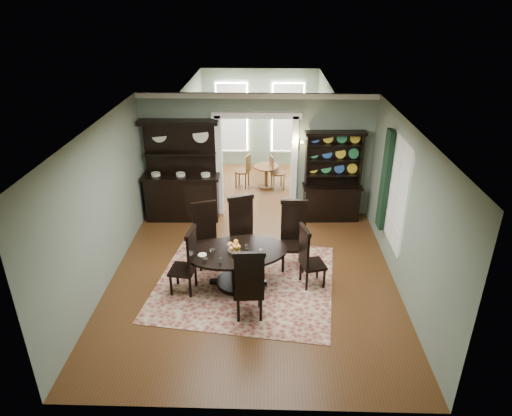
{
  "coord_description": "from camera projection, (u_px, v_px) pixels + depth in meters",
  "views": [
    {
      "loc": [
        0.28,
        -7.35,
        5.09
      ],
      "look_at": [
        0.05,
        0.6,
        1.27
      ],
      "focal_mm": 32.0,
      "sensor_mm": 36.0,
      "label": 1
    }
  ],
  "objects": [
    {
      "name": "chair_near",
      "position": [
        249.0,
        283.0,
        7.5
      ],
      "size": [
        0.54,
        0.52,
        1.37
      ],
      "rotation": [
        0.0,
        0.0,
        0.08
      ],
      "color": "black",
      "rests_on": "rug"
    },
    {
      "name": "chair_end_right",
      "position": [
        308.0,
        256.0,
        8.42
      ],
      "size": [
        0.54,
        0.56,
        1.24
      ],
      "rotation": [
        0.0,
        0.0,
        -1.29
      ],
      "color": "black",
      "rests_on": "rug"
    },
    {
      "name": "dining_table",
      "position": [
        238.0,
        261.0,
        8.5
      ],
      "size": [
        2.1,
        2.09,
        0.74
      ],
      "rotation": [
        0.0,
        0.0,
        0.24
      ],
      "color": "black",
      "rests_on": "rug"
    },
    {
      "name": "doorway_trim",
      "position": [
        257.0,
        151.0,
        10.83
      ],
      "size": [
        2.08,
        0.25,
        2.57
      ],
      "color": "white",
      "rests_on": "floor"
    },
    {
      "name": "right_window",
      "position": [
        391.0,
        187.0,
        8.91
      ],
      "size": [
        0.15,
        1.47,
        2.12
      ],
      "color": "white",
      "rests_on": "wall_right"
    },
    {
      "name": "wall_sconce",
      "position": [
        297.0,
        143.0,
        10.55
      ],
      "size": [
        0.27,
        0.21,
        0.21
      ],
      "color": "gold",
      "rests_on": "back_wall_right"
    },
    {
      "name": "parlor_chair_right",
      "position": [
        275.0,
        171.0,
        12.68
      ],
      "size": [
        0.45,
        0.44,
        0.98
      ],
      "rotation": [
        0.0,
        0.0,
        -1.33
      ],
      "color": "brown",
      "rests_on": "parlor_floor"
    },
    {
      "name": "chair_end_left",
      "position": [
        188.0,
        260.0,
        8.23
      ],
      "size": [
        0.52,
        0.54,
        1.3
      ],
      "rotation": [
        0.0,
        0.0,
        1.44
      ],
      "color": "black",
      "rests_on": "rug"
    },
    {
      "name": "parlor_chair_left",
      "position": [
        245.0,
        170.0,
        12.81
      ],
      "size": [
        0.44,
        0.43,
        0.96
      ],
      "rotation": [
        0.0,
        0.0,
        1.31
      ],
      "color": "brown",
      "rests_on": "parlor_floor"
    },
    {
      "name": "chair_far_mid",
      "position": [
        243.0,
        228.0,
        9.22
      ],
      "size": [
        0.67,
        0.65,
        1.41
      ],
      "rotation": [
        0.0,
        0.0,
        3.53
      ],
      "color": "black",
      "rests_on": "rug"
    },
    {
      "name": "rug",
      "position": [
        245.0,
        281.0,
        8.8
      ],
      "size": [
        3.68,
        3.48,
        0.01
      ],
      "primitive_type": "cube",
      "rotation": [
        0.0,
        0.0,
        -0.13
      ],
      "color": "maroon",
      "rests_on": "floor"
    },
    {
      "name": "welsh_dresser",
      "position": [
        332.0,
        188.0,
        10.93
      ],
      "size": [
        1.42,
        0.57,
        2.17
      ],
      "rotation": [
        0.0,
        0.0,
        0.05
      ],
      "color": "black",
      "rests_on": "floor"
    },
    {
      "name": "room",
      "position": [
        252.0,
        206.0,
        8.19
      ],
      "size": [
        5.51,
        6.01,
        3.01
      ],
      "color": "#573317",
      "rests_on": "ground"
    },
    {
      "name": "parlor",
      "position": [
        259.0,
        127.0,
        13.16
      ],
      "size": [
        3.51,
        3.5,
        3.01
      ],
      "color": "#573317",
      "rests_on": "ground"
    },
    {
      "name": "sideboard",
      "position": [
        182.0,
        185.0,
        10.96
      ],
      "size": [
        1.85,
        0.69,
        2.41
      ],
      "rotation": [
        0.0,
        0.0,
        0.02
      ],
      "color": "black",
      "rests_on": "floor"
    },
    {
      "name": "parlor_table",
      "position": [
        266.0,
        174.0,
        12.79
      ],
      "size": [
        0.7,
        0.7,
        0.65
      ],
      "color": "brown",
      "rests_on": "parlor_floor"
    },
    {
      "name": "chair_far_right",
      "position": [
        293.0,
        232.0,
        9.05
      ],
      "size": [
        0.54,
        0.5,
        1.41
      ],
      "rotation": [
        0.0,
        0.0,
        3.12
      ],
      "color": "black",
      "rests_on": "rug"
    },
    {
      "name": "centerpiece",
      "position": [
        234.0,
        249.0,
        8.35
      ],
      "size": [
        1.23,
        0.79,
        0.2
      ],
      "color": "white",
      "rests_on": "dining_table"
    },
    {
      "name": "chair_far_left",
      "position": [
        206.0,
        232.0,
        9.14
      ],
      "size": [
        0.62,
        0.6,
        1.33
      ],
      "rotation": [
        0.0,
        0.0,
        3.47
      ],
      "color": "black",
      "rests_on": "rug"
    }
  ]
}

